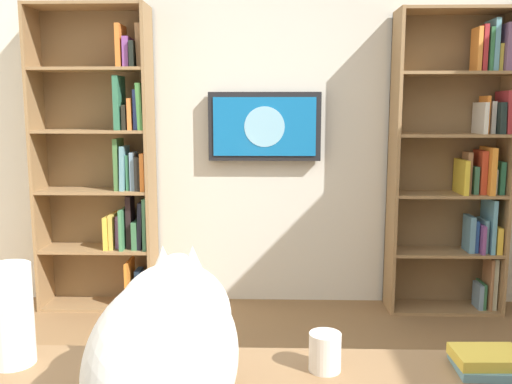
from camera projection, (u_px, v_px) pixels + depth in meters
wall_back at (270, 112)px, 3.80m from camera, size 4.52×0.06×2.70m
bookshelf_left at (461, 162)px, 3.65m from camera, size 0.76×0.28×2.01m
bookshelf_right at (108, 166)px, 3.72m from camera, size 0.79×0.28×2.04m
wall_mounted_tv at (265, 127)px, 3.73m from camera, size 0.77×0.07×0.47m
cat at (167, 344)px, 1.11m from camera, size 0.29×0.64×0.34m
paper_towel_roll at (11, 315)px, 1.38m from camera, size 0.11×0.11×0.26m
coffee_mug at (325, 352)px, 1.35m from camera, size 0.08×0.08×0.10m
desk_book_stack at (489, 362)px, 1.36m from camera, size 0.18×0.14×0.05m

